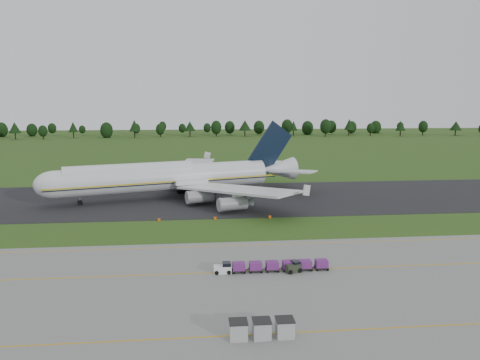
{
  "coord_description": "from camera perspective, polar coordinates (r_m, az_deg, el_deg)",
  "views": [
    {
      "loc": [
        -4.89,
        -84.58,
        24.05
      ],
      "look_at": [
        3.63,
        2.0,
        9.07
      ],
      "focal_mm": 35.0,
      "sensor_mm": 36.0,
      "label": 1
    }
  ],
  "objects": [
    {
      "name": "ground",
      "position": [
        88.07,
        -2.23,
        -6.08
      ],
      "size": [
        600.0,
        600.0,
        0.0
      ],
      "primitive_type": "plane",
      "color": "#2A4A16",
      "rests_on": "ground"
    },
    {
      "name": "apron",
      "position": [
        56.2,
        -0.09,
        -15.53
      ],
      "size": [
        300.0,
        52.0,
        0.06
      ],
      "primitive_type": "cube",
      "color": "slate",
      "rests_on": "ground"
    },
    {
      "name": "taxiway",
      "position": [
        115.21,
        -3.06,
        -2.27
      ],
      "size": [
        300.0,
        40.0,
        0.08
      ],
      "primitive_type": "cube",
      "color": "black",
      "rests_on": "ground"
    },
    {
      "name": "apron_markings",
      "position": [
        62.58,
        -0.72,
        -12.76
      ],
      "size": [
        300.0,
        30.2,
        0.01
      ],
      "color": "#CA910B",
      "rests_on": "apron"
    },
    {
      "name": "tree_line",
      "position": [
        305.0,
        -5.49,
        6.38
      ],
      "size": [
        528.01,
        20.49,
        11.63
      ],
      "color": "black",
      "rests_on": "ground"
    },
    {
      "name": "aircraft",
      "position": [
        116.42,
        -8.44,
        0.4
      ],
      "size": [
        65.99,
        61.93,
        18.59
      ],
      "color": "silver",
      "rests_on": "ground"
    },
    {
      "name": "baggage_train",
      "position": [
        67.34,
        3.68,
        -10.41
      ],
      "size": [
        16.36,
        1.48,
        1.43
      ],
      "color": "white",
      "rests_on": "apron"
    },
    {
      "name": "utility_cart",
      "position": [
        67.43,
        6.45,
        -10.59
      ],
      "size": [
        2.55,
        2.01,
        1.22
      ],
      "color": "#282E20",
      "rests_on": "apron"
    },
    {
      "name": "uld_row",
      "position": [
        50.07,
        2.66,
        -17.65
      ],
      "size": [
        6.69,
        1.89,
        1.87
      ],
      "color": "#A3A3A3",
      "rests_on": "apron"
    },
    {
      "name": "edge_markers",
      "position": [
        95.18,
        -3.05,
        -4.71
      ],
      "size": [
        22.98,
        0.3,
        0.6
      ],
      "color": "#FF6108",
      "rests_on": "ground"
    }
  ]
}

